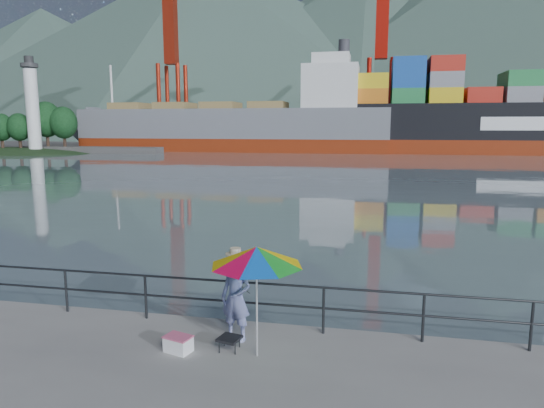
{
  "coord_description": "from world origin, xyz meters",
  "views": [
    {
      "loc": [
        3.87,
        -7.93,
        4.33
      ],
      "look_at": [
        1.02,
        6.0,
        2.0
      ],
      "focal_mm": 32.0,
      "sensor_mm": 36.0,
      "label": 1
    }
  ],
  "objects_px": {
    "fisherman": "(236,298)",
    "container_ship": "(520,115)",
    "bulk_carrier": "(243,126)",
    "beach_umbrella": "(257,256)",
    "cooler_bag": "(178,345)"
  },
  "relations": [
    {
      "from": "fisherman",
      "to": "beach_umbrella",
      "type": "bearing_deg",
      "value": -33.49
    },
    {
      "from": "fisherman",
      "to": "container_ship",
      "type": "height_order",
      "value": "container_ship"
    },
    {
      "from": "fisherman",
      "to": "beach_umbrella",
      "type": "relative_size",
      "value": 0.83
    },
    {
      "from": "bulk_carrier",
      "to": "container_ship",
      "type": "distance_m",
      "value": 44.85
    },
    {
      "from": "beach_umbrella",
      "to": "bulk_carrier",
      "type": "relative_size",
      "value": 0.04
    },
    {
      "from": "cooler_bag",
      "to": "container_ship",
      "type": "xyz_separation_m",
      "value": [
        26.16,
        75.03,
        5.75
      ]
    },
    {
      "from": "bulk_carrier",
      "to": "container_ship",
      "type": "relative_size",
      "value": 1.02
    },
    {
      "from": "fisherman",
      "to": "bulk_carrier",
      "type": "xyz_separation_m",
      "value": [
        -19.6,
        73.72,
        3.2
      ]
    },
    {
      "from": "fisherman",
      "to": "bulk_carrier",
      "type": "distance_m",
      "value": 76.35
    },
    {
      "from": "beach_umbrella",
      "to": "bulk_carrier",
      "type": "distance_m",
      "value": 77.06
    },
    {
      "from": "beach_umbrella",
      "to": "container_ship",
      "type": "relative_size",
      "value": 0.04
    },
    {
      "from": "fisherman",
      "to": "container_ship",
      "type": "distance_m",
      "value": 78.6
    },
    {
      "from": "cooler_bag",
      "to": "bulk_carrier",
      "type": "xyz_separation_m",
      "value": [
        -18.65,
        74.47,
        3.95
      ]
    },
    {
      "from": "beach_umbrella",
      "to": "container_ship",
      "type": "distance_m",
      "value": 78.94
    },
    {
      "from": "fisherman",
      "to": "cooler_bag",
      "type": "distance_m",
      "value": 1.42
    }
  ]
}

